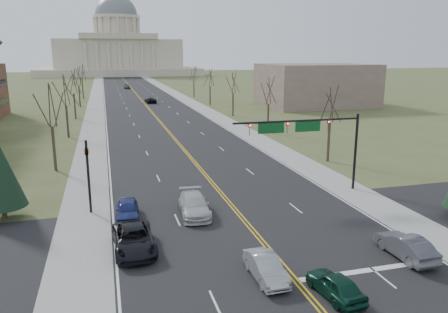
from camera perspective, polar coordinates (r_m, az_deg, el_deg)
ground at (r=26.97m, az=8.45°, el=-14.77°), size 600.00×600.00×0.00m
road at (r=132.62m, az=-11.09°, el=7.69°), size 20.00×380.00×0.01m
cross_road at (r=31.98m, az=4.09°, el=-9.95°), size 120.00×14.00×0.01m
sidewalk_left at (r=132.27m, az=-16.32°, el=7.39°), size 4.00×380.00×0.03m
sidewalk_right at (r=134.05m, az=-5.93°, el=7.92°), size 4.00×380.00×0.03m
center_line at (r=132.62m, az=-11.09°, el=7.69°), size 0.42×380.00×0.01m
edge_line_left at (r=132.25m, az=-15.36°, el=7.45°), size 0.15×380.00×0.01m
edge_line_right at (r=133.71m, az=-6.87°, el=7.89°), size 0.15×380.00×0.01m
stop_bar at (r=28.44m, az=18.84°, el=-13.79°), size 9.50×0.50×0.01m
capitol at (r=271.74m, az=-13.64°, el=13.37°), size 90.00×60.00×50.00m
signal_mast at (r=39.80m, az=10.79°, el=3.18°), size 12.12×0.44×7.20m
signal_left at (r=36.30m, az=-17.36°, el=-1.50°), size 0.32×0.36×6.00m
tree_r_0 at (r=52.60m, az=13.75°, el=6.35°), size 3.74×3.74×8.50m
tree_l_0 at (r=50.28m, az=-21.74°, el=5.92°), size 3.96×3.96×9.00m
tree_r_1 at (r=70.66m, az=5.86°, el=8.37°), size 3.74×3.74×8.50m
tree_l_1 at (r=70.10m, az=-20.06°, el=7.92°), size 3.96×3.96×9.00m
tree_r_2 at (r=89.54m, az=1.19°, el=9.49°), size 3.74×3.74×8.50m
tree_l_2 at (r=90.00m, az=-19.12°, el=9.04°), size 3.96×3.96×9.00m
tree_r_3 at (r=108.83m, az=-1.85°, el=10.18°), size 3.74×3.74×8.50m
tree_l_3 at (r=109.93m, az=-18.52°, el=9.74°), size 3.96×3.96×9.00m
tree_r_4 at (r=128.33m, az=-3.98°, el=10.65°), size 3.74×3.74×8.50m
tree_l_4 at (r=129.89m, az=-18.10°, el=10.24°), size 3.96×3.96×9.00m
bldg_right_mass at (r=109.93m, az=11.85°, el=9.13°), size 25.00×20.00×10.00m
car_nb_inner_lead at (r=24.81m, az=14.33°, el=-15.94°), size 2.03×4.09×1.34m
car_nb_outer_lead at (r=30.39m, az=22.63°, el=-10.74°), size 1.67×4.62×1.51m
car_sb_inner_lead at (r=25.87m, az=5.46°, el=-14.23°), size 1.53×4.18×1.37m
car_sb_outer_lead at (r=29.61m, az=-11.70°, el=-10.53°), size 2.76×5.70×1.56m
car_sb_inner_second at (r=35.14m, az=-3.92°, el=-6.35°), size 2.65×5.64×1.59m
car_sb_outer_second at (r=35.06m, az=-12.51°, el=-6.80°), size 1.99×4.43×1.48m
car_far_nb at (r=115.14m, az=-9.59°, el=7.27°), size 2.75×5.33×1.44m
car_far_sb at (r=162.54m, az=-12.57°, el=8.92°), size 2.36×4.91×1.62m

